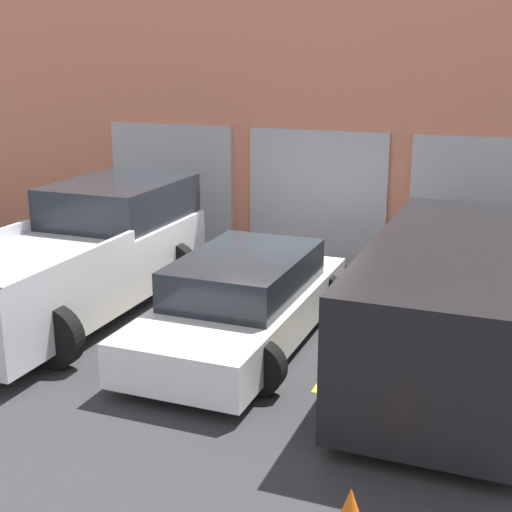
{
  "coord_description": "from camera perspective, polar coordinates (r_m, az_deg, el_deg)",
  "views": [
    {
      "loc": [
        3.49,
        -9.55,
        3.86
      ],
      "look_at": [
        0.0,
        -0.64,
        1.1
      ],
      "focal_mm": 50.0,
      "sensor_mm": 36.0,
      "label": 1
    }
  ],
  "objects": [
    {
      "name": "pickup_truck",
      "position": [
        11.13,
        -13.78,
        -0.03
      ],
      "size": [
        2.53,
        5.21,
        1.83
      ],
      "color": "silver",
      "rests_on": "ground"
    },
    {
      "name": "ground_plane",
      "position": [
        10.88,
        1.23,
        -4.71
      ],
      "size": [
        28.0,
        28.0,
        0.0
      ],
      "primitive_type": "plane",
      "color": "#2D2D30"
    },
    {
      "name": "parking_stripe_far_left",
      "position": [
        12.0,
        -19.72,
        -3.65
      ],
      "size": [
        0.12,
        2.2,
        0.01
      ],
      "primitive_type": "cube",
      "color": "gold",
      "rests_on": "ground"
    },
    {
      "name": "parking_stripe_centre",
      "position": [
        9.49,
        6.74,
        -8.0
      ],
      "size": [
        0.12,
        2.2,
        0.01
      ],
      "primitive_type": "cube",
      "color": "gold",
      "rests_on": "ground"
    },
    {
      "name": "sedan_side",
      "position": [
        8.95,
        15.53,
        -3.74
      ],
      "size": [
        2.38,
        4.97,
        1.7
      ],
      "color": "black",
      "rests_on": "ground"
    },
    {
      "name": "shophouse_building",
      "position": [
        13.35,
        6.27,
        11.43
      ],
      "size": [
        17.79,
        0.68,
        5.68
      ],
      "color": "#D17A5B",
      "rests_on": "ground"
    },
    {
      "name": "parking_stripe_left",
      "position": [
        10.46,
        -8.11,
        -5.72
      ],
      "size": [
        0.12,
        2.2,
        0.01
      ],
      "primitive_type": "cube",
      "color": "gold",
      "rests_on": "ground"
    },
    {
      "name": "sedan_white",
      "position": [
        9.71,
        -1.01,
        -3.68
      ],
      "size": [
        2.16,
        4.36,
        1.22
      ],
      "color": "white",
      "rests_on": "ground"
    }
  ]
}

